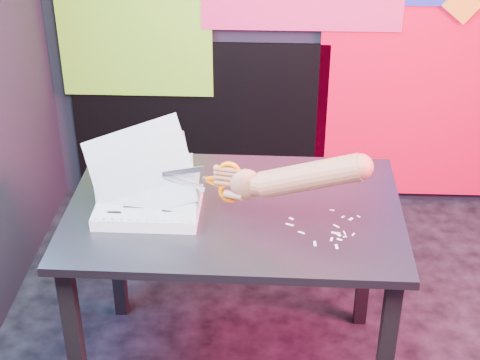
{
  "coord_description": "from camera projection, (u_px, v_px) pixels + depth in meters",
  "views": [
    {
      "loc": [
        -0.39,
        -1.94,
        2.08
      ],
      "look_at": [
        -0.48,
        0.15,
        0.87
      ],
      "focal_mm": 55.0,
      "sensor_mm": 36.0,
      "label": 1
    }
  ],
  "objects": [
    {
      "name": "paper_clippings",
      "position": [
        328.0,
        231.0,
        2.37
      ],
      "size": [
        0.25,
        0.23,
        0.0
      ],
      "color": "silver",
      "rests_on": "work_table"
    },
    {
      "name": "hand_forearm",
      "position": [
        299.0,
        177.0,
        2.3
      ],
      "size": [
        0.49,
        0.15,
        0.21
      ],
      "rotation": [
        0.0,
        0.0,
        -0.19
      ],
      "color": "brown",
      "rests_on": "work_table"
    },
    {
      "name": "backdrop",
      "position": [
        366.0,
        29.0,
        3.49
      ],
      "size": [
        2.88,
        0.05,
        2.08
      ],
      "color": "red",
      "rests_on": "ground"
    },
    {
      "name": "printout_stack",
      "position": [
        148.0,
        204.0,
        2.46
      ],
      "size": [
        0.4,
        0.26,
        0.33
      ],
      "rotation": [
        0.0,
        0.0,
        -0.01
      ],
      "color": "white",
      "rests_on": "work_table"
    },
    {
      "name": "work_table",
      "position": [
        234.0,
        231.0,
        2.55
      ],
      "size": [
        1.15,
        0.77,
        0.75
      ],
      "rotation": [
        0.0,
        0.0,
        -0.01
      ],
      "color": "black",
      "rests_on": "ground"
    },
    {
      "name": "scissors",
      "position": [
        224.0,
        182.0,
        2.37
      ],
      "size": [
        0.27,
        0.06,
        0.15
      ],
      "rotation": [
        0.0,
        0.0,
        -0.19
      ],
      "color": "silver",
      "rests_on": "printout_stack"
    },
    {
      "name": "room",
      "position": [
        412.0,
        61.0,
        2.03
      ],
      "size": [
        3.01,
        3.01,
        2.71
      ],
      "color": "black",
      "rests_on": "ground"
    }
  ]
}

